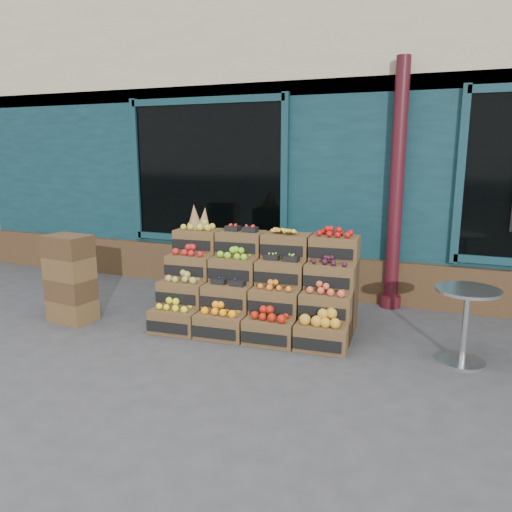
% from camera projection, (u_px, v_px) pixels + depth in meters
% --- Properties ---
extents(ground, '(60.00, 60.00, 0.00)m').
position_uv_depth(ground, '(249.00, 348.00, 5.31)').
color(ground, '#3A3A3C').
rests_on(ground, ground).
extents(shop_facade, '(12.00, 6.24, 4.80)m').
position_uv_depth(shop_facade, '(353.00, 133.00, 9.45)').
color(shop_facade, '#0F2E36').
rests_on(shop_facade, ground).
extents(crate_display, '(2.34, 1.27, 1.41)m').
position_uv_depth(crate_display, '(257.00, 291.00, 5.89)').
color(crate_display, brown).
rests_on(crate_display, ground).
extents(spare_crates, '(0.57, 0.43, 1.07)m').
position_uv_depth(spare_crates, '(70.00, 279.00, 6.06)').
color(spare_crates, brown).
rests_on(spare_crates, ground).
extents(bistro_table, '(0.61, 0.61, 0.76)m').
position_uv_depth(bistro_table, '(466.00, 317.00, 4.83)').
color(bistro_table, '#B5B7BD').
rests_on(bistro_table, ground).
extents(shopkeeper, '(0.76, 0.58, 1.88)m').
position_uv_depth(shopkeeper, '(249.00, 220.00, 8.26)').
color(shopkeeper, '#154A25').
rests_on(shopkeeper, ground).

